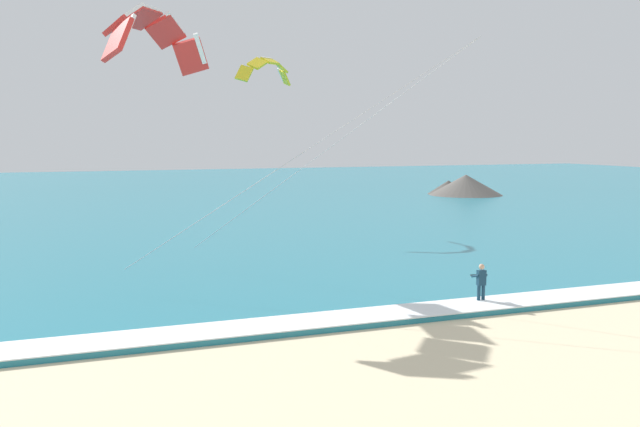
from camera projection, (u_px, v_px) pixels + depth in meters
sea at (238, 192)px, 83.96m from camera, size 200.00×120.00×0.20m
surf_foam at (593, 293)px, 29.21m from camera, size 200.00×2.03×0.04m
surfboard at (481, 305)px, 27.80m from camera, size 0.50×1.42×0.09m
kitesurfer at (481, 283)px, 27.72m from camera, size 0.55×0.53×1.69m
kite_primary at (151, 33)px, 31.01m from camera, size 13.69×11.57×11.22m
kite_distant at (267, 68)px, 49.05m from camera, size 4.66×3.30×1.90m
headland_right at (462, 186)px, 79.21m from camera, size 8.92×8.96×2.50m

